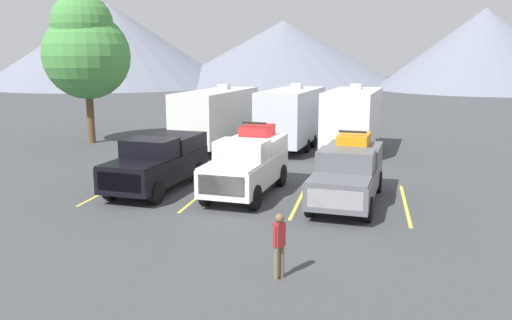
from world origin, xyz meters
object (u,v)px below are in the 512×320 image
Objects in this scene: pickup_truck_b at (248,162)px; camper_trailer_b at (292,115)px; pickup_truck_c at (349,171)px; person_a at (279,241)px; pickup_truck_a at (159,161)px; camper_trailer_a at (217,115)px; camper_trailer_c at (353,117)px.

pickup_truck_b is 0.66× the size of camper_trailer_b.
pickup_truck_c is at bearing -70.91° from camper_trailer_b.
person_a is at bearing -100.53° from pickup_truck_c.
pickup_truck_b is (3.67, 0.03, 0.10)m from pickup_truck_a.
person_a is at bearing -82.71° from camper_trailer_b.
camper_trailer_a is 1.08× the size of camper_trailer_b.
camper_trailer_c is at bearing 2.06° from camper_trailer_a.
person_a is at bearing -69.09° from camper_trailer_a.
camper_trailer_c is (3.67, 9.67, 0.74)m from pickup_truck_b.
pickup_truck_a is 0.70× the size of camper_trailer_b.
person_a is (2.26, -17.69, -1.02)m from camper_trailer_b.
camper_trailer_c is 4.60× the size of person_a.
camper_trailer_a is (-3.98, 9.40, 0.69)m from pickup_truck_b.
camper_trailer_c is (-0.19, 10.00, 0.83)m from pickup_truck_c.
camper_trailer_b reaches higher than pickup_truck_a.
pickup_truck_b is at bearing 108.26° from person_a.
pickup_truck_b is 0.73× the size of camper_trailer_c.
camper_trailer_c reaches higher than pickup_truck_b.
camper_trailer_b reaches higher than person_a.
person_a is (6.49, -16.99, -0.99)m from camper_trailer_a.
camper_trailer_b is at bearing 172.84° from camper_trailer_c.
camper_trailer_c is at bearing -7.16° from camper_trailer_b.
camper_trailer_b reaches higher than camper_trailer_a.
pickup_truck_a is 0.64× the size of camper_trailer_a.
pickup_truck_b reaches higher than pickup_truck_a.
camper_trailer_b is (0.24, 10.10, 0.72)m from pickup_truck_b.
pickup_truck_c is at bearing -4.93° from pickup_truck_b.
camper_trailer_a is 1.19× the size of camper_trailer_c.
pickup_truck_b is at bearing -91.38° from camper_trailer_b.
pickup_truck_b reaches higher than person_a.
camper_trailer_a reaches higher than pickup_truck_b.
camper_trailer_b is 5.04× the size of person_a.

